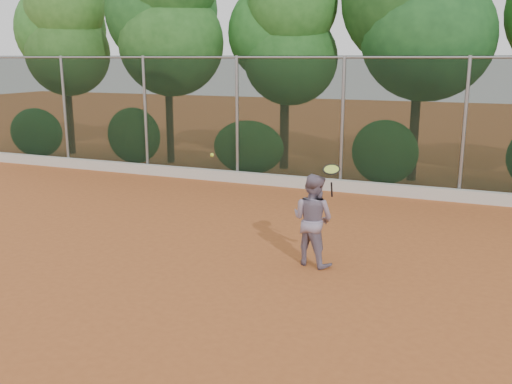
% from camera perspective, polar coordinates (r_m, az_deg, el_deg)
% --- Properties ---
extents(ground, '(80.00, 80.00, 0.00)m').
position_cam_1_polar(ground, '(9.06, -2.40, -9.08)').
color(ground, '#A75627').
rests_on(ground, ground).
extents(concrete_curb, '(24.00, 0.20, 0.30)m').
position_cam_1_polar(concrete_curb, '(15.22, 8.26, 0.65)').
color(concrete_curb, beige).
rests_on(concrete_curb, ground).
extents(tennis_player, '(0.90, 0.79, 1.57)m').
position_cam_1_polar(tennis_player, '(9.66, 5.70, -2.77)').
color(tennis_player, gray).
rests_on(tennis_player, ground).
extents(chainlink_fence, '(24.09, 0.09, 3.50)m').
position_cam_1_polar(chainlink_fence, '(15.11, 8.64, 7.13)').
color(chainlink_fence, black).
rests_on(chainlink_fence, ground).
extents(foliage_backdrop, '(23.70, 3.63, 7.55)m').
position_cam_1_polar(foliage_backdrop, '(17.11, 8.72, 16.36)').
color(foliage_backdrop, '#412619').
rests_on(foliage_backdrop, ground).
extents(tennis_racket, '(0.31, 0.30, 0.56)m').
position_cam_1_polar(tennis_racket, '(9.28, 7.56, 2.03)').
color(tennis_racket, black).
rests_on(tennis_racket, ground).
extents(tennis_ball_in_flight, '(0.06, 0.06, 0.06)m').
position_cam_1_polar(tennis_ball_in_flight, '(9.54, -4.42, 3.71)').
color(tennis_ball_in_flight, '#B4D530').
rests_on(tennis_ball_in_flight, ground).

